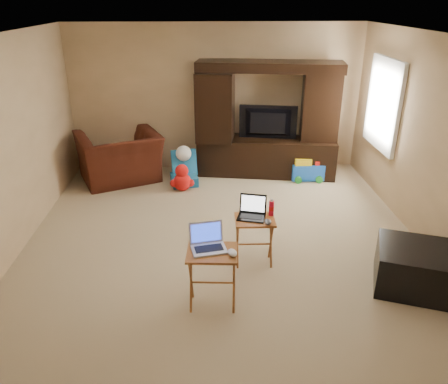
{
  "coord_description": "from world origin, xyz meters",
  "views": [
    {
      "loc": [
        -0.21,
        -4.8,
        2.87
      ],
      "look_at": [
        0.0,
        -0.2,
        0.8
      ],
      "focal_mm": 35.0,
      "sensor_mm": 36.0,
      "label": 1
    }
  ],
  "objects_px": {
    "ottoman": "(412,267)",
    "laptop_left": "(209,239)",
    "child_rocker": "(184,169)",
    "mouse_right": "(268,222)",
    "plush_toy": "(182,177)",
    "television": "(268,123)",
    "tray_table_right": "(254,241)",
    "entertainment_center": "(267,120)",
    "tray_table_left": "(212,279)",
    "push_toy": "(307,168)",
    "mouse_left": "(232,253)",
    "laptop_right": "(251,209)",
    "water_bottle": "(271,208)",
    "recliner": "(120,157)"
  },
  "relations": [
    {
      "from": "ottoman",
      "to": "laptop_left",
      "type": "bearing_deg",
      "value": -174.7
    },
    {
      "from": "child_rocker",
      "to": "mouse_right",
      "type": "distance_m",
      "value": 2.75
    },
    {
      "from": "ottoman",
      "to": "plush_toy",
      "type": "bearing_deg",
      "value": 133.71
    },
    {
      "from": "television",
      "to": "child_rocker",
      "type": "relative_size",
      "value": 1.76
    },
    {
      "from": "tray_table_right",
      "to": "mouse_right",
      "type": "relative_size",
      "value": 4.92
    },
    {
      "from": "entertainment_center",
      "to": "mouse_right",
      "type": "height_order",
      "value": "entertainment_center"
    },
    {
      "from": "laptop_left",
      "to": "tray_table_left",
      "type": "bearing_deg",
      "value": -56.32
    },
    {
      "from": "tray_table_right",
      "to": "laptop_left",
      "type": "xyz_separation_m",
      "value": [
        -0.53,
        -0.72,
        0.46
      ]
    },
    {
      "from": "ottoman",
      "to": "tray_table_right",
      "type": "distance_m",
      "value": 1.71
    },
    {
      "from": "television",
      "to": "tray_table_right",
      "type": "height_order",
      "value": "television"
    },
    {
      "from": "push_toy",
      "to": "mouse_left",
      "type": "xyz_separation_m",
      "value": [
        -1.49,
        -3.33,
        0.45
      ]
    },
    {
      "from": "tray_table_left",
      "to": "laptop_right",
      "type": "xyz_separation_m",
      "value": [
        0.46,
        0.77,
        0.39
      ]
    },
    {
      "from": "child_rocker",
      "to": "laptop_right",
      "type": "distance_m",
      "value": 2.57
    },
    {
      "from": "child_rocker",
      "to": "mouse_left",
      "type": "bearing_deg",
      "value": -90.9
    },
    {
      "from": "push_toy",
      "to": "laptop_left",
      "type": "distance_m",
      "value": 3.69
    },
    {
      "from": "laptop_left",
      "to": "water_bottle",
      "type": "height_order",
      "value": "laptop_left"
    },
    {
      "from": "television",
      "to": "water_bottle",
      "type": "height_order",
      "value": "television"
    },
    {
      "from": "laptop_right",
      "to": "laptop_left",
      "type": "bearing_deg",
      "value": -108.86
    },
    {
      "from": "tray_table_left",
      "to": "mouse_right",
      "type": "relative_size",
      "value": 5.35
    },
    {
      "from": "entertainment_center",
      "to": "laptop_right",
      "type": "relative_size",
      "value": 7.74
    },
    {
      "from": "laptop_left",
      "to": "mouse_left",
      "type": "relative_size",
      "value": 2.58
    },
    {
      "from": "tray_table_right",
      "to": "tray_table_left",
      "type": "bearing_deg",
      "value": -122.72
    },
    {
      "from": "child_rocker",
      "to": "tray_table_left",
      "type": "bearing_deg",
      "value": -94.04
    },
    {
      "from": "push_toy",
      "to": "mouse_left",
      "type": "bearing_deg",
      "value": -114.1
    },
    {
      "from": "entertainment_center",
      "to": "tray_table_right",
      "type": "height_order",
      "value": "entertainment_center"
    },
    {
      "from": "push_toy",
      "to": "tray_table_left",
      "type": "xyz_separation_m",
      "value": [
        -1.68,
        -3.26,
        0.11
      ]
    },
    {
      "from": "entertainment_center",
      "to": "recliner",
      "type": "relative_size",
      "value": 1.86
    },
    {
      "from": "plush_toy",
      "to": "ottoman",
      "type": "height_order",
      "value": "ottoman"
    },
    {
      "from": "ottoman",
      "to": "mouse_left",
      "type": "xyz_separation_m",
      "value": [
        -1.94,
        -0.3,
        0.43
      ]
    },
    {
      "from": "ottoman",
      "to": "water_bottle",
      "type": "bearing_deg",
      "value": 157.32
    },
    {
      "from": "plush_toy",
      "to": "push_toy",
      "type": "relative_size",
      "value": 0.81
    },
    {
      "from": "entertainment_center",
      "to": "mouse_left",
      "type": "distance_m",
      "value": 3.74
    },
    {
      "from": "television",
      "to": "child_rocker",
      "type": "distance_m",
      "value": 1.6
    },
    {
      "from": "laptop_left",
      "to": "water_bottle",
      "type": "xyz_separation_m",
      "value": [
        0.72,
        0.8,
        -0.08
      ]
    },
    {
      "from": "entertainment_center",
      "to": "television",
      "type": "distance_m",
      "value": 0.06
    },
    {
      "from": "laptop_left",
      "to": "water_bottle",
      "type": "bearing_deg",
      "value": 36.61
    },
    {
      "from": "laptop_right",
      "to": "water_bottle",
      "type": "height_order",
      "value": "laptop_right"
    },
    {
      "from": "entertainment_center",
      "to": "ottoman",
      "type": "xyz_separation_m",
      "value": [
        1.12,
        -3.34,
        -0.73
      ]
    },
    {
      "from": "television",
      "to": "water_bottle",
      "type": "relative_size",
      "value": 5.47
    },
    {
      "from": "push_toy",
      "to": "water_bottle",
      "type": "height_order",
      "value": "water_bottle"
    },
    {
      "from": "mouse_left",
      "to": "mouse_right",
      "type": "height_order",
      "value": "mouse_left"
    },
    {
      "from": "entertainment_center",
      "to": "ottoman",
      "type": "distance_m",
      "value": 3.6
    },
    {
      "from": "child_rocker",
      "to": "mouse_right",
      "type": "xyz_separation_m",
      "value": [
        1.03,
        -2.52,
        0.33
      ]
    },
    {
      "from": "tray_table_right",
      "to": "laptop_right",
      "type": "height_order",
      "value": "laptop_right"
    },
    {
      "from": "laptop_right",
      "to": "plush_toy",
      "type": "bearing_deg",
      "value": 126.99
    },
    {
      "from": "entertainment_center",
      "to": "push_toy",
      "type": "xyz_separation_m",
      "value": [
        0.67,
        -0.31,
        -0.76
      ]
    },
    {
      "from": "entertainment_center",
      "to": "plush_toy",
      "type": "relative_size",
      "value": 5.28
    },
    {
      "from": "entertainment_center",
      "to": "laptop_right",
      "type": "bearing_deg",
      "value": -92.31
    },
    {
      "from": "recliner",
      "to": "tray_table_left",
      "type": "bearing_deg",
      "value": 89.69
    },
    {
      "from": "entertainment_center",
      "to": "plush_toy",
      "type": "xyz_separation_m",
      "value": [
        -1.44,
        -0.67,
        -0.74
      ]
    }
  ]
}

